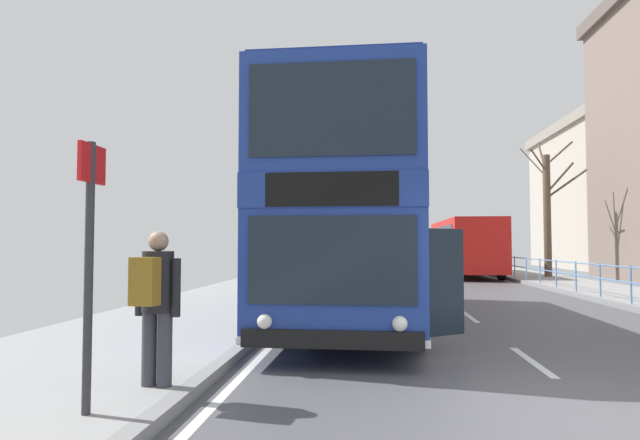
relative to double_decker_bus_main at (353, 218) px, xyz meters
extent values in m
cube|color=#4E4E53|center=(2.70, -6.68, -2.33)|extent=(8.40, 140.00, 0.06)
cube|color=silver|center=(2.70, -4.08, -2.29)|extent=(0.12, 2.00, 0.00)
cube|color=silver|center=(2.70, 0.72, -2.29)|extent=(0.12, 2.00, 0.00)
cube|color=silver|center=(2.70, 5.52, -2.29)|extent=(0.12, 2.00, 0.00)
cube|color=silver|center=(2.70, 10.32, -2.29)|extent=(0.12, 2.00, 0.00)
cube|color=silver|center=(2.70, 15.12, -2.29)|extent=(0.12, 2.00, 0.00)
cube|color=silver|center=(2.70, 19.92, -2.29)|extent=(0.12, 2.00, 0.00)
cube|color=silver|center=(2.70, 24.72, -2.29)|extent=(0.12, 2.00, 0.00)
cube|color=silver|center=(2.70, 29.52, -2.29)|extent=(0.12, 2.00, 0.00)
cube|color=silver|center=(2.70, 34.32, -2.29)|extent=(0.12, 2.00, 0.00)
cube|color=silver|center=(2.70, 39.12, -2.29)|extent=(0.12, 2.00, 0.00)
cube|color=silver|center=(2.70, 43.92, -2.29)|extent=(0.12, 2.00, 0.00)
cube|color=silver|center=(-1.25, -6.68, -2.29)|extent=(0.12, 133.00, 0.00)
cube|color=gray|center=(-1.60, -6.68, -2.23)|extent=(0.20, 140.00, 0.14)
cube|color=navy|center=(0.00, 0.02, -1.04)|extent=(2.75, 10.33, 1.82)
cube|color=navy|center=(0.00, 0.02, 0.11)|extent=(2.76, 10.38, 0.47)
cube|color=navy|center=(0.00, 0.02, 1.18)|extent=(2.75, 10.33, 1.66)
cube|color=navy|center=(0.00, 0.02, 2.05)|extent=(2.66, 10.02, 0.08)
cube|color=#19232D|center=(-0.12, -5.14, -0.82)|extent=(2.21, 0.08, 1.17)
cube|color=black|center=(-0.12, -5.14, 0.11)|extent=(1.76, 0.07, 0.46)
cube|color=#19232D|center=(-0.12, -5.14, 1.18)|extent=(2.21, 0.08, 1.26)
cube|color=black|center=(-0.12, -5.14, -1.85)|extent=(2.39, 0.13, 0.24)
cube|color=silver|center=(0.00, 0.02, -1.89)|extent=(2.77, 10.38, 0.10)
cube|color=#19232D|center=(1.27, 0.24, -0.78)|extent=(0.20, 8.01, 0.95)
cube|color=#19232D|center=(1.27, -0.01, 1.26)|extent=(0.23, 9.25, 1.00)
cube|color=#19232D|center=(-1.27, 0.30, -0.78)|extent=(0.20, 8.01, 0.95)
cube|color=#19232D|center=(-1.27, 0.04, 1.26)|extent=(0.23, 9.25, 1.00)
sphere|color=white|center=(0.76, -5.17, -1.63)|extent=(0.20, 0.20, 0.20)
sphere|color=white|center=(-1.00, -5.13, -1.63)|extent=(0.20, 0.20, 0.20)
cube|color=#19232D|center=(1.44, -4.11, -1.16)|extent=(0.69, 0.48, 1.57)
cube|color=black|center=(1.11, -3.80, -1.16)|extent=(0.12, 0.90, 1.57)
cylinder|color=black|center=(1.14, -2.95, -1.78)|extent=(0.32, 1.05, 1.04)
cylinder|color=black|center=(-1.28, -2.89, -1.78)|extent=(0.32, 1.05, 1.04)
cylinder|color=black|center=(1.28, 3.23, -1.78)|extent=(0.32, 1.05, 1.04)
cylinder|color=black|center=(-1.14, 3.28, -1.78)|extent=(0.32, 1.05, 1.04)
cube|color=red|center=(5.49, 17.24, -0.66)|extent=(2.54, 9.76, 2.64)
cube|color=#19232D|center=(4.24, 17.25, -0.29)|extent=(0.07, 8.29, 1.27)
cube|color=#19232D|center=(6.74, 17.23, -0.29)|extent=(0.07, 8.29, 1.27)
cube|color=#19232D|center=(5.52, 22.13, -0.39)|extent=(2.14, 0.04, 1.58)
cylinder|color=black|center=(4.32, 20.12, -1.82)|extent=(0.29, 0.96, 0.96)
cylinder|color=black|center=(6.70, 20.11, -1.82)|extent=(0.29, 0.96, 0.96)
cylinder|color=black|center=(4.28, 14.17, -1.82)|extent=(0.29, 0.96, 0.96)
cylinder|color=black|center=(6.66, 14.16, -1.82)|extent=(0.29, 0.96, 0.96)
cylinder|color=#598CC6|center=(7.15, 2.50, -1.66)|extent=(0.05, 0.05, 1.00)
cylinder|color=#598CC6|center=(7.15, 4.36, -1.66)|extent=(0.05, 0.05, 1.00)
cylinder|color=#598CC6|center=(7.15, 6.21, -1.66)|extent=(0.05, 0.05, 1.00)
cylinder|color=#598CC6|center=(7.15, 8.07, -1.66)|extent=(0.05, 0.05, 1.00)
cylinder|color=#598CC6|center=(7.15, 9.92, -1.66)|extent=(0.05, 0.05, 1.00)
cylinder|color=#598CC6|center=(7.15, 11.78, -1.66)|extent=(0.05, 0.05, 1.00)
cylinder|color=#598CC6|center=(7.15, 13.64, -1.66)|extent=(0.05, 0.05, 1.00)
cylinder|color=#598CC6|center=(7.15, 15.49, -1.66)|extent=(0.05, 0.05, 1.00)
cylinder|color=#598CC6|center=(7.15, 17.35, -1.66)|extent=(0.05, 0.05, 1.00)
cylinder|color=#598CC6|center=(7.15, 19.21, -1.66)|extent=(0.05, 0.05, 1.00)
cylinder|color=#598CC6|center=(7.15, 21.06, -1.66)|extent=(0.05, 0.05, 1.00)
cylinder|color=#598CC6|center=(7.15, 5.28, -1.21)|extent=(0.04, 31.56, 0.04)
cylinder|color=#598CC6|center=(7.15, 5.28, -1.61)|extent=(0.04, 31.56, 0.04)
cylinder|color=#383842|center=(-2.03, -6.39, -1.74)|extent=(0.18, 0.18, 0.84)
cylinder|color=#383842|center=(-1.84, -6.42, -1.74)|extent=(0.18, 0.18, 0.84)
cylinder|color=black|center=(-1.94, -6.40, -1.02)|extent=(0.38, 0.38, 0.67)
cylinder|color=black|center=(-2.16, -6.37, -1.08)|extent=(0.11, 0.11, 0.63)
cylinder|color=black|center=(-1.72, -6.44, -1.08)|extent=(0.11, 0.11, 0.63)
sphere|color=tan|center=(-1.94, -6.40, -0.58)|extent=(0.25, 0.25, 0.22)
cube|color=olive|center=(-1.97, -6.66, -1.00)|extent=(0.30, 0.22, 0.51)
cylinder|color=#2D2D33|center=(-2.19, -7.40, -0.91)|extent=(0.08, 0.08, 2.49)
cube|color=red|center=(-2.19, -7.38, 0.13)|extent=(0.04, 0.44, 0.36)
cylinder|color=brown|center=(9.01, 14.69, 0.81)|extent=(0.35, 0.35, 5.93)
cylinder|color=brown|center=(9.47, 14.22, 2.57)|extent=(1.06, 1.06, 1.40)
cylinder|color=brown|center=(9.38, 14.00, 3.72)|extent=(0.84, 1.45, 0.93)
cylinder|color=brown|center=(9.92, 14.59, 2.34)|extent=(1.89, 0.31, 1.42)
cylinder|color=brown|center=(9.00, 15.25, 3.72)|extent=(0.11, 1.20, 1.80)
cylinder|color=brown|center=(8.56, 14.39, 3.47)|extent=(0.99, 0.69, 1.10)
cylinder|color=brown|center=(8.52, 15.14, 3.48)|extent=(1.06, 0.98, 1.62)
camera|label=1|loc=(0.38, -12.08, -0.62)|focal=29.90mm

